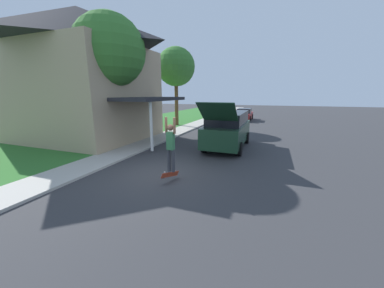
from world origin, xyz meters
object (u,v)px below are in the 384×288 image
at_px(skateboarder, 171,144).
at_px(skateboard, 170,174).
at_px(lawn_tree_far, 176,67).
at_px(car_down_street, 244,115).
at_px(lawn_tree_near, 109,51).
at_px(suv_parked, 228,129).

relative_size(skateboarder, skateboard, 2.53).
height_order(lawn_tree_far, car_down_street, lawn_tree_far).
bearing_deg(lawn_tree_near, car_down_street, 71.62).
relative_size(lawn_tree_near, car_down_street, 1.64).
relative_size(lawn_tree_near, lawn_tree_far, 1.00).
distance_m(car_down_street, skateboard, 20.69).
distance_m(lawn_tree_near, lawn_tree_far, 9.46).
bearing_deg(skateboarder, skateboard, 149.44).
xyz_separation_m(lawn_tree_far, skateboarder, (5.87, -13.29, -4.30)).
relative_size(car_down_street, skateboard, 5.84).
bearing_deg(lawn_tree_near, skateboard, -34.28).
bearing_deg(lawn_tree_far, suv_parked, -47.44).
bearing_deg(skateboard, lawn_tree_far, 113.61).
bearing_deg(car_down_street, suv_parked, -86.56).
relative_size(suv_parked, skateboarder, 2.93).
bearing_deg(skateboarder, car_down_street, 90.09).
distance_m(skateboarder, skateboard, 1.17).
relative_size(lawn_tree_far, skateboard, 9.64).
relative_size(suv_parked, car_down_street, 1.27).
distance_m(lawn_tree_near, car_down_street, 18.45).
height_order(lawn_tree_near, lawn_tree_far, lawn_tree_far).
relative_size(lawn_tree_near, skateboarder, 3.79).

